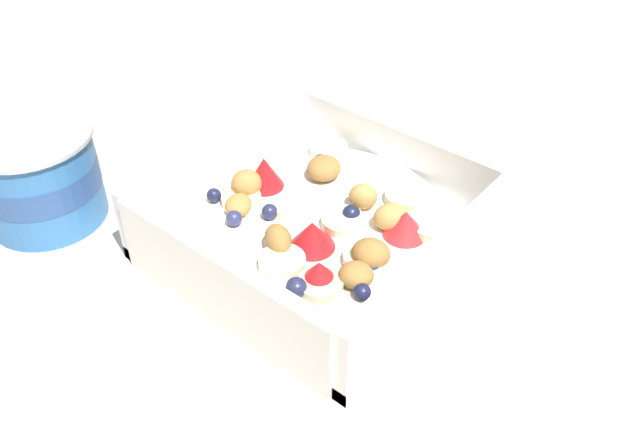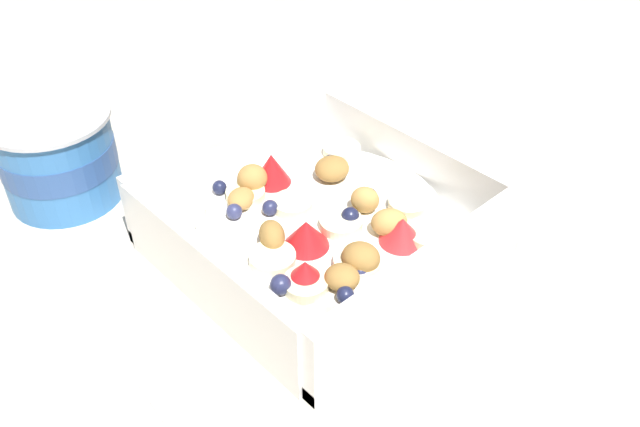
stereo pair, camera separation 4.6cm
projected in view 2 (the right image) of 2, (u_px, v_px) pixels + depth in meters
ground_plane at (304, 232)px, 0.49m from camera, size 2.40×2.40×0.00m
fruit_bowl at (320, 227)px, 0.46m from camera, size 0.19×0.19×0.06m
spoon at (144, 381)px, 0.38m from camera, size 0.04×0.17×0.01m
yogurt_cup at (58, 156)px, 0.50m from camera, size 0.09×0.09×0.07m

